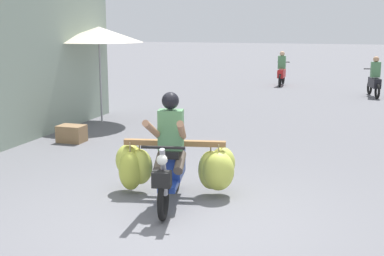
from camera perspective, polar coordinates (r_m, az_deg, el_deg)
ground_plane at (r=6.78m, az=-1.72°, el=-10.10°), size 120.00×120.00×0.00m
motorbike_main_loaded at (r=7.49m, az=-1.96°, el=-3.94°), size 1.86×1.77×1.58m
motorbike_distant_ahead_left at (r=21.31m, az=9.90°, el=6.16°), size 0.50×1.62×1.40m
motorbike_distant_ahead_right at (r=18.79m, az=19.54°, el=4.96°), size 0.58×1.60×1.40m
market_umbrella_near_shop at (r=13.33m, az=-10.27°, el=10.14°), size 2.23×2.23×2.42m
produce_crate at (r=11.32m, az=-13.18°, el=-0.61°), size 0.56×0.40×0.36m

